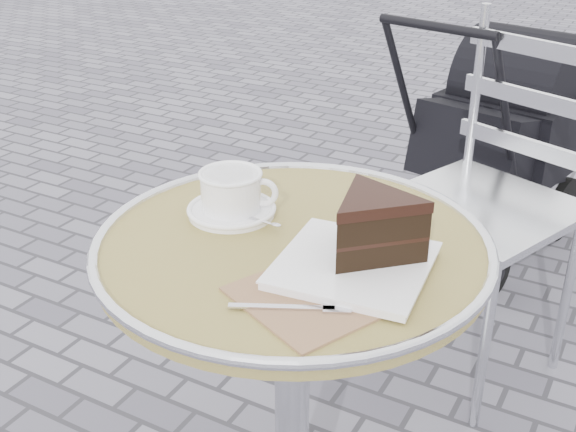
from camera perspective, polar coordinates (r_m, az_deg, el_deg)
The scene contains 5 objects.
cafe_table at distance 1.38m, azimuth 0.35°, elevation -7.98°, with size 0.72×0.72×0.74m.
cappuccino_set at distance 1.38m, azimuth -4.43°, elevation 1.60°, with size 0.20×0.17×0.09m.
cake_plate_set at distance 1.19m, azimuth 6.35°, elevation -1.54°, with size 0.30×0.39×0.13m.
bistro_chair at distance 2.03m, azimuth 17.07°, elevation 4.14°, with size 0.58×0.58×0.99m.
baby_stroller at distance 2.76m, azimuth 16.55°, elevation 5.67°, with size 0.58×0.96×0.93m.
Camera 1 is at (0.54, -1.00, 1.35)m, focal length 45.00 mm.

